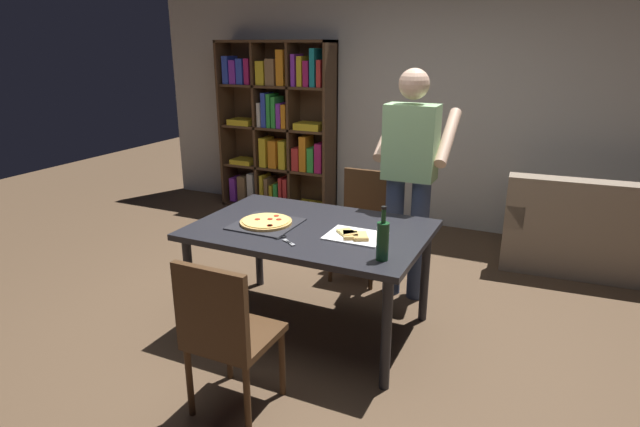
% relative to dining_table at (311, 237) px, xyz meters
% --- Properties ---
extents(ground_plane, '(12.00, 12.00, 0.00)m').
position_rel_dining_table_xyz_m(ground_plane, '(0.00, 0.00, -0.68)').
color(ground_plane, brown).
extents(back_wall, '(6.40, 0.10, 2.80)m').
position_rel_dining_table_xyz_m(back_wall, '(0.00, 2.60, 0.72)').
color(back_wall, silver).
rests_on(back_wall, ground_plane).
extents(dining_table, '(1.53, 1.04, 0.75)m').
position_rel_dining_table_xyz_m(dining_table, '(0.00, 0.00, 0.00)').
color(dining_table, '#232328').
rests_on(dining_table, ground_plane).
extents(chair_near_camera, '(0.42, 0.42, 0.90)m').
position_rel_dining_table_xyz_m(chair_near_camera, '(-0.00, -1.00, -0.17)').
color(chair_near_camera, '#472D19').
rests_on(chair_near_camera, ground_plane).
extents(chair_far_side, '(0.42, 0.42, 0.90)m').
position_rel_dining_table_xyz_m(chair_far_side, '(0.00, 1.00, -0.17)').
color(chair_far_side, '#472D19').
rests_on(chair_far_side, ground_plane).
extents(couch, '(1.75, 0.96, 0.85)m').
position_rel_dining_table_xyz_m(couch, '(1.90, 1.99, -0.37)').
color(couch, gray).
rests_on(couch, ground_plane).
extents(bookshelf, '(1.40, 0.35, 1.95)m').
position_rel_dining_table_xyz_m(bookshelf, '(-1.58, 2.37, 0.28)').
color(bookshelf, '#513823').
rests_on(bookshelf, ground_plane).
extents(person_serving_pizza, '(0.55, 0.54, 1.75)m').
position_rel_dining_table_xyz_m(person_serving_pizza, '(0.44, 0.78, 0.32)').
color(person_serving_pizza, '#38476B').
rests_on(person_serving_pizza, ground_plane).
extents(pepperoni_pizza_on_tray, '(0.41, 0.41, 0.04)m').
position_rel_dining_table_xyz_m(pepperoni_pizza_on_tray, '(-0.29, -0.09, 0.09)').
color(pepperoni_pizza_on_tray, '#2D2D33').
rests_on(pepperoni_pizza_on_tray, dining_table).
extents(pizza_slices_on_towel, '(0.36, 0.28, 0.03)m').
position_rel_dining_table_xyz_m(pizza_slices_on_towel, '(0.34, -0.06, 0.08)').
color(pizza_slices_on_towel, white).
rests_on(pizza_slices_on_towel, dining_table).
extents(wine_bottle, '(0.07, 0.07, 0.32)m').
position_rel_dining_table_xyz_m(wine_bottle, '(0.61, -0.32, 0.19)').
color(wine_bottle, '#194723').
rests_on(wine_bottle, dining_table).
extents(kitchen_scissors, '(0.19, 0.15, 0.01)m').
position_rel_dining_table_xyz_m(kitchen_scissors, '(-0.05, -0.28, 0.08)').
color(kitchen_scissors, silver).
rests_on(kitchen_scissors, dining_table).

